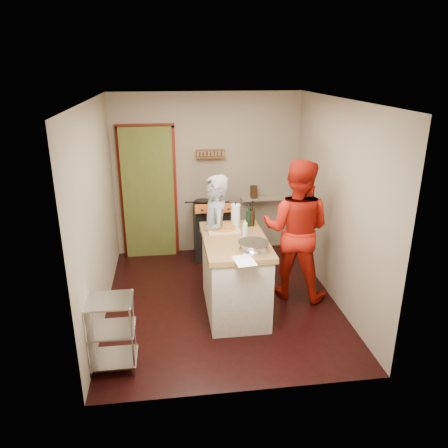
% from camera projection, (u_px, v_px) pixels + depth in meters
% --- Properties ---
extents(floor, '(3.50, 3.50, 0.00)m').
position_uv_depth(floor, '(221.00, 300.00, 5.86)').
color(floor, black).
rests_on(floor, ground).
extents(back_wall, '(3.00, 0.44, 2.60)m').
position_uv_depth(back_wall, '(168.00, 186.00, 7.05)').
color(back_wall, gray).
rests_on(back_wall, ground).
extents(left_wall, '(0.04, 3.50, 2.60)m').
position_uv_depth(left_wall, '(97.00, 213.00, 5.23)').
color(left_wall, gray).
rests_on(left_wall, ground).
extents(right_wall, '(0.04, 3.50, 2.60)m').
position_uv_depth(right_wall, '(337.00, 204.00, 5.60)').
color(right_wall, gray).
rests_on(right_wall, ground).
extents(ceiling, '(3.00, 3.50, 0.02)m').
position_uv_depth(ceiling, '(221.00, 99.00, 4.96)').
color(ceiling, white).
rests_on(ceiling, back_wall).
extents(stove, '(0.60, 0.63, 1.00)m').
position_uv_depth(stove, '(213.00, 231.00, 7.04)').
color(stove, black).
rests_on(stove, ground).
extents(wire_shelving, '(0.48, 0.40, 0.80)m').
position_uv_depth(wire_shelving, '(111.00, 330.00, 4.43)').
color(wire_shelving, silver).
rests_on(wire_shelving, ground).
extents(island, '(0.77, 1.46, 1.29)m').
position_uv_depth(island, '(235.00, 273.00, 5.48)').
color(island, beige).
rests_on(island, ground).
extents(person_stripe, '(0.44, 0.63, 1.67)m').
position_uv_depth(person_stripe, '(215.00, 237.00, 5.77)').
color(person_stripe, silver).
rests_on(person_stripe, ground).
extents(person_red, '(1.14, 1.05, 1.88)m').
position_uv_depth(person_red, '(296.00, 230.00, 5.72)').
color(person_red, '#AB170B').
rests_on(person_red, ground).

